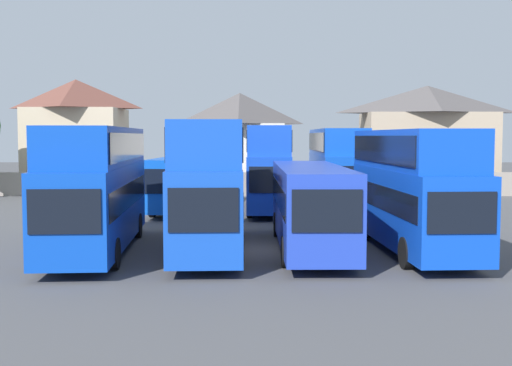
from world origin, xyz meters
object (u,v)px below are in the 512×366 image
at_px(bus_1, 95,182).
at_px(bus_5, 180,180).
at_px(bus_3, 308,202).
at_px(bus_4, 410,183).
at_px(bus_7, 335,165).
at_px(house_terrace_right, 424,137).
at_px(house_terrace_centre, 238,140).
at_px(bus_6, 268,164).
at_px(house_terrace_left, 74,134).
at_px(bus_2, 207,179).

relative_size(bus_1, bus_5, 1.10).
relative_size(bus_3, bus_5, 1.08).
bearing_deg(bus_3, bus_4, 84.71).
height_order(bus_5, bus_7, bus_7).
bearing_deg(house_terrace_right, house_terrace_centre, 178.62).
bearing_deg(house_terrace_right, bus_5, -139.61).
xyz_separation_m(bus_6, house_terrace_right, (13.75, 16.09, 1.62)).
xyz_separation_m(bus_3, house_terrace_left, (-17.32, 29.34, 2.82)).
bearing_deg(house_terrace_centre, bus_1, -98.98).
distance_m(bus_2, bus_5, 13.99).
bearing_deg(bus_6, bus_3, 6.88).
relative_size(bus_5, house_terrace_left, 1.13).
xyz_separation_m(bus_3, bus_5, (-6.61, 13.66, -0.05)).
bearing_deg(house_terrace_centre, bus_6, -82.27).
height_order(bus_4, bus_7, bus_7).
height_order(bus_5, bus_6, bus_6).
bearing_deg(house_terrace_left, bus_5, -55.67).
bearing_deg(bus_2, house_terrace_left, -157.96).
bearing_deg(house_terrace_centre, house_terrace_left, -176.23).
xyz_separation_m(bus_1, bus_5, (1.77, 13.99, -0.88)).
bearing_deg(bus_6, house_terrace_right, 140.91).
height_order(bus_3, bus_7, bus_7).
relative_size(bus_2, house_terrace_right, 1.03).
height_order(bus_3, house_terrace_right, house_terrace_right).
bearing_deg(bus_4, bus_3, -97.65).
bearing_deg(bus_1, bus_2, 89.80).
bearing_deg(bus_7, bus_3, -11.43).
distance_m(bus_3, house_terrace_centre, 30.54).
height_order(house_terrace_centre, house_terrace_right, house_terrace_right).
bearing_deg(bus_2, house_terrace_right, 148.87).
xyz_separation_m(bus_3, bus_7, (2.81, 13.94, 0.88)).
bearing_deg(house_terrace_centre, house_terrace_right, -1.38).
xyz_separation_m(bus_1, bus_3, (8.38, 0.34, -0.83)).
relative_size(bus_6, house_terrace_centre, 1.34).
relative_size(bus_4, bus_6, 0.97).
distance_m(bus_1, house_terrace_right, 36.72).
distance_m(bus_2, house_terrace_right, 34.18).
xyz_separation_m(bus_5, house_terrace_right, (19.05, 16.21, 2.62)).
relative_size(bus_2, house_terrace_centre, 1.39).
distance_m(bus_1, house_terrace_centre, 31.00).
bearing_deg(bus_1, house_terrace_right, 141.51).
bearing_deg(house_terrace_centre, bus_5, -100.46).
bearing_deg(bus_2, bus_3, 88.44).
height_order(bus_6, house_terrace_centre, house_terrace_centre).
bearing_deg(house_terrace_right, bus_4, -105.66).
bearing_deg(bus_4, house_terrace_left, -147.34).
bearing_deg(bus_4, bus_6, -162.45).
relative_size(bus_5, house_terrace_right, 0.94).
height_order(bus_2, bus_4, bus_2).
relative_size(bus_4, bus_7, 1.02).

